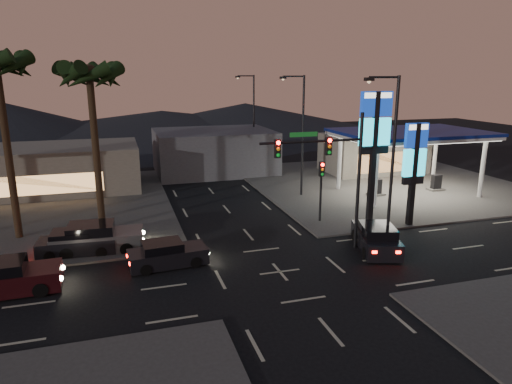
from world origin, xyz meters
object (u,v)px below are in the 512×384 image
object	(u,v)px
pylon_sign_tall	(375,132)
car_lane_a_front	(167,255)
car_lane_b_front	(97,238)
gas_station	(411,135)
car_lane_b_mid	(76,243)
traffic_signal_mast	(332,163)
pylon_sign_short	(414,159)
car_lane_a_mid	(5,278)
suv_station	(376,238)

from	to	relation	value
pylon_sign_tall	car_lane_a_front	xyz separation A→B (m)	(-14.06, -2.96, -5.75)
car_lane_a_front	car_lane_b_front	distance (m)	4.93
gas_station	car_lane_b_mid	bearing A→B (deg)	-166.57
pylon_sign_tall	traffic_signal_mast	bearing A→B (deg)	-143.48
gas_station	pylon_sign_tall	world-z (taller)	pylon_sign_tall
pylon_sign_short	car_lane_a_mid	distance (m)	24.70
traffic_signal_mast	car_lane_b_mid	xyz separation A→B (m)	(-14.10, 3.72, -4.56)
car_lane_b_front	suv_station	size ratio (longest dim) A/B	1.05
car_lane_a_mid	suv_station	bearing A→B (deg)	-0.63
car_lane_b_front	car_lane_b_mid	world-z (taller)	car_lane_b_front
pylon_sign_tall	car_lane_b_front	size ratio (longest dim) A/B	1.69
traffic_signal_mast	car_lane_a_front	xyz separation A→B (m)	(-9.32, 0.55, -4.58)
pylon_sign_short	car_lane_b_mid	distance (m)	21.75
car_lane_a_front	suv_station	size ratio (longest dim) A/B	0.86
gas_station	car_lane_b_mid	distance (m)	27.44
car_lane_b_front	gas_station	bearing A→B (deg)	13.71
car_lane_b_front	suv_station	distance (m)	16.34
gas_station	car_lane_a_mid	xyz separation A→B (m)	(-29.21, -10.47, -4.33)
traffic_signal_mast	car_lane_a_mid	bearing A→B (deg)	-178.47
car_lane_a_front	car_lane_a_mid	xyz separation A→B (m)	(-7.64, -1.01, 0.11)
car_lane_a_mid	car_lane_b_mid	distance (m)	5.06
pylon_sign_tall	car_lane_b_mid	bearing A→B (deg)	179.37
suv_station	gas_station	bearing A→B (deg)	48.28
pylon_sign_tall	car_lane_b_front	world-z (taller)	pylon_sign_tall
gas_station	car_lane_a_mid	bearing A→B (deg)	-160.28
car_lane_a_mid	car_lane_b_mid	bearing A→B (deg)	55.56
pylon_sign_short	suv_station	world-z (taller)	pylon_sign_short
pylon_sign_tall	car_lane_b_front	bearing A→B (deg)	178.88
car_lane_a_front	car_lane_b_front	bearing A→B (deg)	137.89
car_lane_a_front	car_lane_b_mid	distance (m)	5.73
traffic_signal_mast	car_lane_a_front	size ratio (longest dim) A/B	1.83
traffic_signal_mast	gas_station	bearing A→B (deg)	39.28
car_lane_b_mid	suv_station	bearing A→B (deg)	-14.63
car_lane_a_mid	car_lane_b_mid	xyz separation A→B (m)	(2.86, 4.18, -0.08)
traffic_signal_mast	car_lane_b_front	bearing A→B (deg)	163.44
pylon_sign_tall	traffic_signal_mast	xyz separation A→B (m)	(-4.74, -3.51, -1.17)
pylon_sign_short	car_lane_a_mid	world-z (taller)	pylon_sign_short
car_lane_a_mid	suv_station	size ratio (longest dim) A/B	0.99
pylon_sign_tall	car_lane_a_front	size ratio (longest dim) A/B	2.06
pylon_sign_short	suv_station	size ratio (longest dim) A/B	1.38
pylon_sign_tall	car_lane_b_mid	distance (m)	19.70
pylon_sign_tall	pylon_sign_short	xyz separation A→B (m)	(2.50, -1.00, -1.74)
pylon_sign_tall	car_lane_b_mid	xyz separation A→B (m)	(-18.84, 0.21, -5.73)
car_lane_b_mid	traffic_signal_mast	bearing A→B (deg)	-14.78
car_lane_a_mid	suv_station	world-z (taller)	car_lane_a_mid
pylon_sign_tall	car_lane_b_front	distance (m)	18.59
pylon_sign_short	car_lane_b_front	size ratio (longest dim) A/B	1.32
car_lane_a_front	suv_station	xyz separation A→B (m)	(12.04, -1.22, 0.09)
traffic_signal_mast	suv_station	xyz separation A→B (m)	(2.72, -0.67, -4.50)
traffic_signal_mast	suv_station	world-z (taller)	traffic_signal_mast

